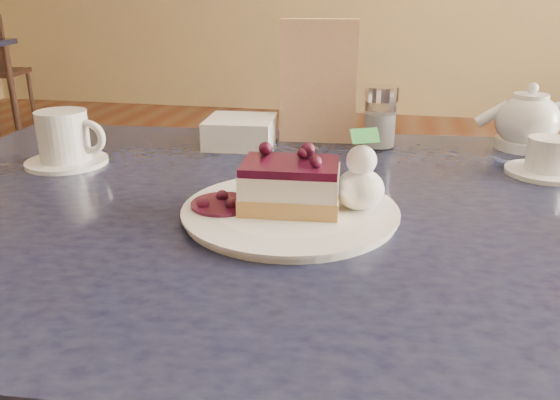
% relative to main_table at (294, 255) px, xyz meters
% --- Properties ---
extents(main_table, '(1.40, 0.99, 0.83)m').
position_rel_main_table_xyz_m(main_table, '(0.00, 0.00, 0.00)').
color(main_table, '#1A1F33').
rests_on(main_table, ground).
extents(dessert_plate, '(0.29, 0.29, 0.01)m').
position_rel_main_table_xyz_m(dessert_plate, '(0.00, -0.06, 0.09)').
color(dessert_plate, white).
rests_on(dessert_plate, main_table).
extents(cheesecake_slice, '(0.14, 0.10, 0.07)m').
position_rel_main_table_xyz_m(cheesecake_slice, '(0.00, -0.06, 0.13)').
color(cheesecake_slice, '#B5913F').
rests_on(cheesecake_slice, dessert_plate).
extents(whipped_cream, '(0.07, 0.07, 0.06)m').
position_rel_main_table_xyz_m(whipped_cream, '(0.10, -0.04, 0.13)').
color(whipped_cream, white).
rests_on(whipped_cream, dessert_plate).
extents(berry_sauce, '(0.09, 0.09, 0.01)m').
position_rel_main_table_xyz_m(berry_sauce, '(-0.09, -0.07, 0.10)').
color(berry_sauce, '#320A1C').
rests_on(berry_sauce, dessert_plate).
extents(coffee_set, '(0.15, 0.14, 0.10)m').
position_rel_main_table_xyz_m(coffee_set, '(-0.44, 0.11, 0.13)').
color(coffee_set, white).
rests_on(coffee_set, main_table).
extents(tea_set, '(0.19, 0.30, 0.12)m').
position_rel_main_table_xyz_m(tea_set, '(0.39, 0.35, 0.14)').
color(tea_set, white).
rests_on(tea_set, main_table).
extents(menu_card, '(0.16, 0.04, 0.24)m').
position_rel_main_table_xyz_m(menu_card, '(-0.02, 0.36, 0.21)').
color(menu_card, white).
rests_on(menu_card, main_table).
extents(sugar_shaker, '(0.07, 0.07, 0.12)m').
position_rel_main_table_xyz_m(sugar_shaker, '(0.11, 0.34, 0.15)').
color(sugar_shaker, white).
rests_on(sugar_shaker, main_table).
extents(napkin_stack, '(0.14, 0.14, 0.06)m').
position_rel_main_table_xyz_m(napkin_stack, '(-0.17, 0.30, 0.12)').
color(napkin_stack, white).
rests_on(napkin_stack, main_table).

